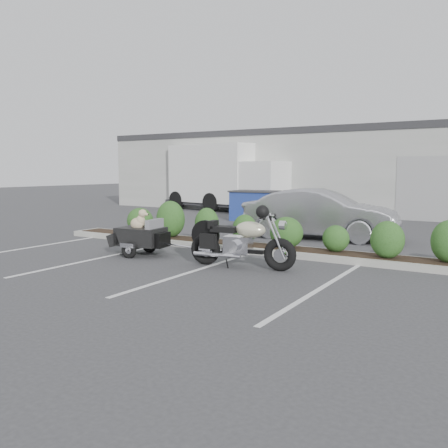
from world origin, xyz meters
The scene contains 8 objects.
ground centered at (0.00, 0.00, 0.00)m, with size 90.00×90.00×0.00m, color #38383A.
planter_kerb centered at (1.00, 2.20, 0.07)m, with size 12.00×1.00×0.15m, color #9E9E93.
building centered at (0.00, 17.00, 2.00)m, with size 26.00×10.00×4.00m, color #9EA099.
motorcycle centered at (1.84, 0.21, 0.54)m, with size 2.38×0.90×1.37m.
pet_trailer centered at (-0.95, 0.23, 0.48)m, with size 1.91×1.08×1.13m.
sedan centered at (1.75, 5.17, 0.74)m, with size 1.57×4.50×1.48m, color #9F9FA5.
dumpster centered at (-2.31, 8.68, 0.62)m, with size 1.97×1.45×1.22m.
delivery_truck centered at (-5.63, 12.21, 1.59)m, with size 7.55×3.63×3.32m.
Camera 1 is at (6.68, -8.33, 2.05)m, focal length 38.00 mm.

